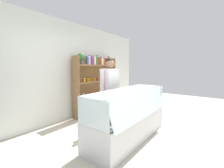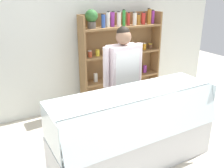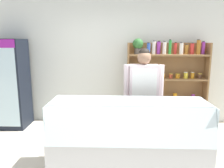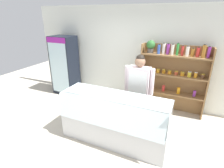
% 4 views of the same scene
% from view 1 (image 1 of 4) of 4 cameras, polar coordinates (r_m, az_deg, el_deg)
% --- Properties ---
extents(ground_plane, '(12.00, 12.00, 0.00)m').
position_cam_1_polar(ground_plane, '(3.19, 7.27, -20.83)').
color(ground_plane, beige).
extents(back_wall, '(6.80, 0.10, 2.70)m').
position_cam_1_polar(back_wall, '(4.30, -17.92, 4.67)').
color(back_wall, silver).
rests_on(back_wall, ground).
extents(shelving_unit, '(1.64, 0.29, 1.85)m').
position_cam_1_polar(shelving_unit, '(4.72, -6.61, 1.44)').
color(shelving_unit, olive).
rests_on(shelving_unit, ground).
extents(deli_display_case, '(2.12, 0.74, 1.01)m').
position_cam_1_polar(deli_display_case, '(3.19, 6.44, -14.60)').
color(deli_display_case, silver).
rests_on(deli_display_case, ground).
extents(shop_clerk, '(0.65, 0.25, 1.69)m').
position_cam_1_polar(shop_clerk, '(3.63, -0.76, -0.74)').
color(shop_clerk, '#4C4233').
rests_on(shop_clerk, ground).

